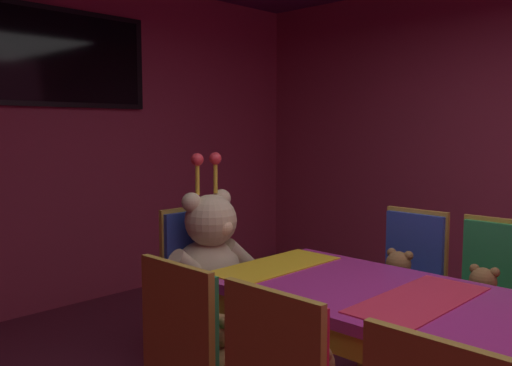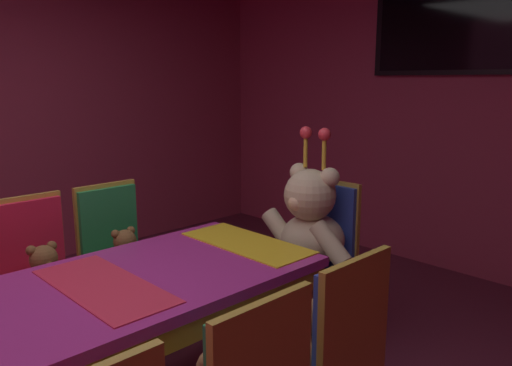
% 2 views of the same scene
% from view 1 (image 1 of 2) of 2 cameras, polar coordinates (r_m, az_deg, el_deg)
% --- Properties ---
extents(wall_back, '(5.20, 0.12, 2.80)m').
position_cam_1_polar(wall_back, '(4.80, -19.24, 4.42)').
color(wall_back, '#99334C').
rests_on(wall_back, ground_plane).
extents(banquet_table, '(0.90, 2.02, 0.75)m').
position_cam_1_polar(banquet_table, '(2.56, 16.76, -13.59)').
color(banquet_table, '#B22D8C').
rests_on(banquet_table, ground_plane).
extents(chair_left_2, '(0.42, 0.41, 0.98)m').
position_cam_1_polar(chair_left_2, '(2.25, -6.63, -17.64)').
color(chair_left_2, '#268C4C').
rests_on(chair_left_2, ground_plane).
extents(teddy_left_2, '(0.23, 0.30, 0.28)m').
position_cam_1_polar(teddy_left_2, '(2.34, -3.78, -17.11)').
color(teddy_left_2, brown).
rests_on(teddy_left_2, chair_left_2).
extents(chair_right_1, '(0.42, 0.41, 0.98)m').
position_cam_1_polar(chair_right_1, '(3.35, 23.58, -10.13)').
color(chair_right_1, '#268C4C').
rests_on(chair_right_1, ground_plane).
extents(teddy_right_1, '(0.24, 0.31, 0.29)m').
position_cam_1_polar(teddy_right_1, '(3.23, 22.65, -10.96)').
color(teddy_right_1, olive).
rests_on(teddy_right_1, chair_right_1).
extents(chair_right_2, '(0.42, 0.41, 0.98)m').
position_cam_1_polar(chair_right_2, '(3.54, 15.83, -9.04)').
color(chair_right_2, '#2D47B2').
rests_on(chair_right_2, ground_plane).
extents(teddy_right_2, '(0.25, 0.32, 0.30)m').
position_cam_1_polar(teddy_right_2, '(3.42, 14.65, -9.69)').
color(teddy_right_2, olive).
rests_on(teddy_right_2, chair_right_2).
extents(throne_chair, '(0.41, 0.42, 0.98)m').
position_cam_1_polar(throne_chair, '(3.52, -6.45, -8.93)').
color(throne_chair, '#2D47B2').
rests_on(throne_chair, ground_plane).
extents(king_teddy_bear, '(0.69, 0.53, 0.88)m').
position_cam_1_polar(king_teddy_bear, '(3.36, -4.64, -7.11)').
color(king_teddy_bear, beige).
rests_on(king_teddy_bear, throne_chair).
extents(wall_tv, '(1.36, 0.06, 0.79)m').
position_cam_1_polar(wall_tv, '(4.75, -18.99, 12.27)').
color(wall_tv, black).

